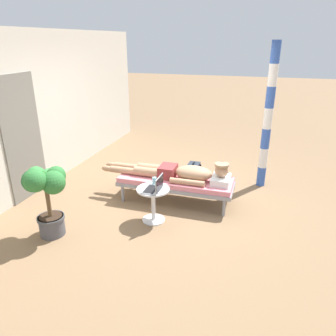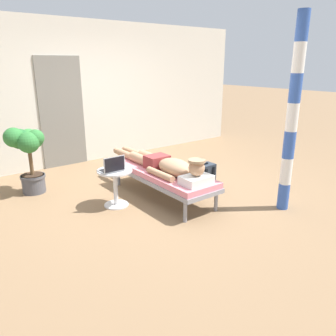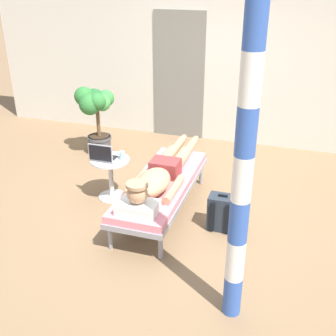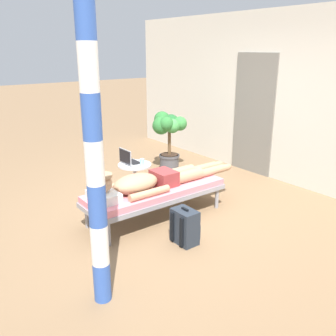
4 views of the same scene
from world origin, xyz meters
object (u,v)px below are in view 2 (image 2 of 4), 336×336
(person_reclining, at_px, (165,164))
(side_table, at_px, (115,182))
(laptop, at_px, (112,168))
(potted_plant, at_px, (28,150))
(lounge_chair, at_px, (163,175))
(backpack, at_px, (205,177))
(drink_glass, at_px, (123,164))
(porch_post, at_px, (292,117))

(person_reclining, bearing_deg, side_table, 163.99)
(laptop, relative_size, potted_plant, 0.30)
(lounge_chair, height_order, side_table, side_table)
(side_table, bearing_deg, potted_plant, 123.06)
(lounge_chair, relative_size, backpack, 4.43)
(laptop, height_order, drink_glass, laptop)
(laptop, relative_size, drink_glass, 2.85)
(backpack, distance_m, potted_plant, 2.72)
(backpack, height_order, potted_plant, potted_plant)
(laptop, bearing_deg, side_table, 40.52)
(drink_glass, height_order, porch_post, porch_post)
(lounge_chair, height_order, backpack, backpack)
(side_table, xyz_separation_m, porch_post, (1.78, -1.48, 0.90))
(person_reclining, xyz_separation_m, porch_post, (1.07, -1.27, 0.74))
(lounge_chair, relative_size, porch_post, 0.75)
(lounge_chair, xyz_separation_m, drink_glass, (-0.56, 0.17, 0.23))
(side_table, xyz_separation_m, backpack, (1.45, -0.26, -0.16))
(lounge_chair, relative_size, potted_plant, 1.81)
(drink_glass, distance_m, potted_plant, 1.51)
(laptop, xyz_separation_m, porch_post, (1.84, -1.42, 0.68))
(potted_plant, relative_size, porch_post, 0.41)
(lounge_chair, bearing_deg, laptop, 173.39)
(lounge_chair, height_order, drink_glass, drink_glass)
(side_table, relative_size, drink_glass, 4.80)
(side_table, relative_size, porch_post, 0.21)
(person_reclining, relative_size, potted_plant, 2.09)
(lounge_chair, distance_m, backpack, 0.76)
(side_table, relative_size, laptop, 1.69)
(laptop, distance_m, porch_post, 2.42)
(person_reclining, bearing_deg, drink_glass, 157.09)
(person_reclining, xyz_separation_m, potted_plant, (-1.50, 1.41, 0.17))
(lounge_chair, bearing_deg, drink_glass, 162.77)
(side_table, distance_m, laptop, 0.24)
(laptop, distance_m, potted_plant, 1.46)
(drink_glass, relative_size, porch_post, 0.04)
(backpack, bearing_deg, laptop, 171.99)
(lounge_chair, distance_m, person_reclining, 0.18)
(potted_plant, height_order, porch_post, porch_post)
(porch_post, bearing_deg, person_reclining, 130.01)
(lounge_chair, xyz_separation_m, person_reclining, (-0.00, -0.06, 0.17))
(person_reclining, distance_m, side_table, 0.75)
(person_reclining, bearing_deg, porch_post, -49.99)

